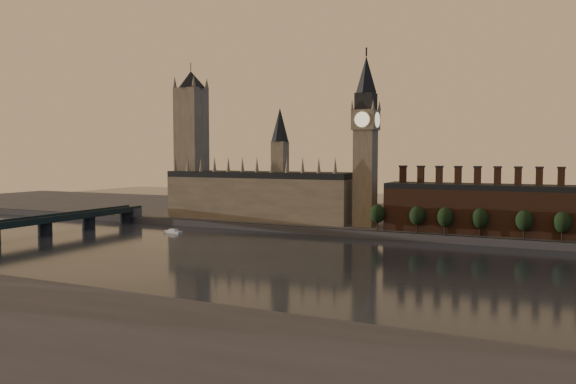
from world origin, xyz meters
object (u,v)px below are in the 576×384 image
object	(u,v)px
victoria_tower	(191,138)
river_boat	(173,231)
big_ben	(366,139)
westminster_bridge	(16,227)

from	to	relation	value
victoria_tower	river_boat	world-z (taller)	victoria_tower
big_ben	river_boat	bearing A→B (deg)	-153.35
victoria_tower	westminster_bridge	distance (m)	133.21
westminster_bridge	river_boat	distance (m)	86.42
victoria_tower	big_ben	distance (m)	130.12
westminster_bridge	river_boat	bearing A→B (deg)	44.71
victoria_tower	westminster_bridge	size ratio (longest dim) A/B	0.54
big_ben	westminster_bridge	bearing A→B (deg)	-145.67
victoria_tower	westminster_bridge	world-z (taller)	victoria_tower
victoria_tower	river_boat	bearing A→B (deg)	-65.30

